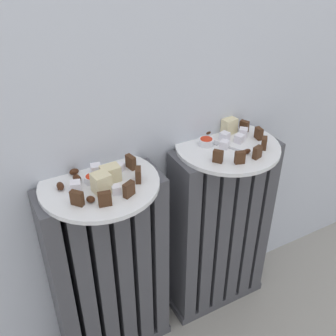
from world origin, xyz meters
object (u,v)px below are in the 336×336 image
object	(u,v)px
plate_right	(227,146)
jam_bowl_right	(206,142)
jam_bowl_left	(92,179)
fork	(225,146)
radiator_right	(220,231)
plate_left	(99,184)
radiator_left	(110,274)

from	to	relation	value
plate_right	jam_bowl_right	xyz separation A→B (m)	(-0.06, 0.03, 0.02)
jam_bowl_left	fork	bearing A→B (deg)	-1.48
radiator_right	jam_bowl_left	xyz separation A→B (m)	(-0.42, 0.01, 0.35)
plate_left	fork	world-z (taller)	fork
plate_left	jam_bowl_right	distance (m)	0.34
plate_left	jam_bowl_left	bearing A→B (deg)	158.24
radiator_right	jam_bowl_left	world-z (taller)	jam_bowl_left
plate_left	jam_bowl_right	size ratio (longest dim) A/B	7.17
radiator_right	plate_left	world-z (taller)	plate_left
plate_right	jam_bowl_left	distance (m)	0.42
plate_right	radiator_right	bearing A→B (deg)	0.00
plate_left	fork	distance (m)	0.39
plate_right	fork	xyz separation A→B (m)	(-0.01, -0.00, 0.01)
radiator_left	radiator_right	size ratio (longest dim) A/B	1.00
fork	plate_left	bearing A→B (deg)	179.40
radiator_right	plate_left	xyz separation A→B (m)	(-0.40, 0.00, 0.33)
radiator_left	jam_bowl_left	xyz separation A→B (m)	(-0.02, 0.01, 0.35)
radiator_left	jam_bowl_left	world-z (taller)	jam_bowl_left
radiator_right	fork	distance (m)	0.34
plate_left	plate_right	world-z (taller)	same
jam_bowl_right	fork	world-z (taller)	jam_bowl_right
radiator_right	jam_bowl_right	size ratio (longest dim) A/B	14.96
radiator_left	fork	xyz separation A→B (m)	(0.39, -0.00, 0.34)
radiator_left	plate_left	world-z (taller)	plate_left
radiator_left	fork	distance (m)	0.52
plate_left	plate_right	distance (m)	0.40
jam_bowl_left	plate_right	bearing A→B (deg)	-0.87
plate_left	radiator_right	bearing A→B (deg)	0.00
fork	jam_bowl_right	bearing A→B (deg)	142.45
radiator_left	plate_left	bearing A→B (deg)	180.00
jam_bowl_left	radiator_right	bearing A→B (deg)	-0.87
plate_left	fork	xyz separation A→B (m)	(0.39, -0.00, 0.01)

